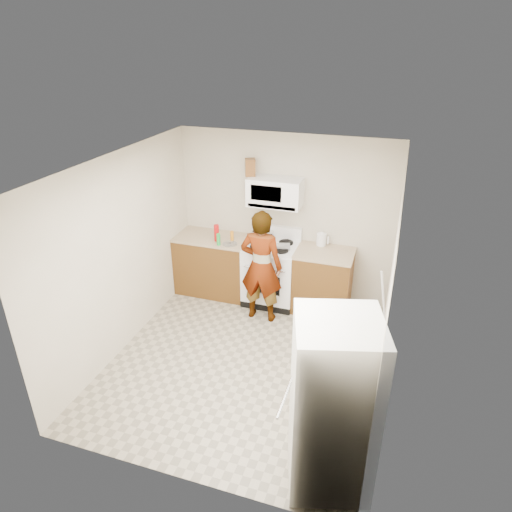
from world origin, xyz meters
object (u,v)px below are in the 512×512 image
at_px(kettle, 321,239).
at_px(saucepan, 267,235).
at_px(fridge, 333,406).
at_px(gas_range, 271,272).
at_px(microwave, 275,192).
at_px(person, 261,267).

distance_m(kettle, saucepan, 0.81).
bearing_deg(fridge, kettle, 87.16).
xyz_separation_m(gas_range, saucepan, (-0.12, 0.15, 0.53)).
bearing_deg(microwave, kettle, 8.40).
xyz_separation_m(fridge, saucepan, (-1.49, 2.98, 0.16)).
bearing_deg(fridge, person, 104.99).
relative_size(person, fridge, 0.96).
height_order(kettle, saucepan, kettle).
relative_size(gas_range, saucepan, 5.44).
height_order(microwave, saucepan, microwave).
relative_size(microwave, saucepan, 3.66).
distance_m(gas_range, kettle, 0.90).
bearing_deg(kettle, microwave, 176.97).
distance_m(person, fridge, 2.71).
bearing_deg(gas_range, saucepan, 129.20).
height_order(gas_range, person, person).
height_order(gas_range, microwave, microwave).
bearing_deg(microwave, saucepan, 168.83).
height_order(person, kettle, person).
xyz_separation_m(microwave, kettle, (0.68, 0.10, -0.68)).
distance_m(gas_range, person, 0.59).
bearing_deg(gas_range, microwave, 90.00).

